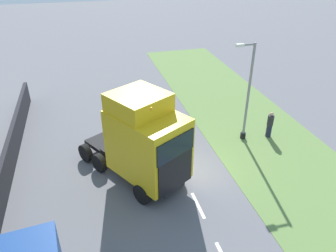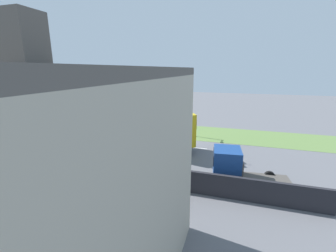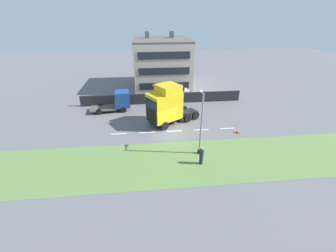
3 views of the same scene
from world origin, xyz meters
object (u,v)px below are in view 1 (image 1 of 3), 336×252
object	(u,v)px
lamp_post	(247,98)
traffic_cone_lead	(167,105)
pedestrian	(270,125)
lorry_cab	(144,141)

from	to	relation	value
lamp_post	traffic_cone_lead	size ratio (longest dim) A/B	10.68
lamp_post	pedestrian	world-z (taller)	lamp_post
lamp_post	pedestrian	size ratio (longest dim) A/B	3.52
lorry_cab	lamp_post	distance (m)	7.28
lorry_cab	pedestrian	size ratio (longest dim) A/B	3.91
lorry_cab	traffic_cone_lead	xyz separation A→B (m)	(-3.24, -7.96, -2.19)
lamp_post	pedestrian	bearing A→B (deg)	172.60
lorry_cab	lamp_post	xyz separation A→B (m)	(-6.79, -2.60, 0.35)
traffic_cone_lead	pedestrian	bearing A→B (deg)	133.53
lorry_cab	pedestrian	world-z (taller)	lorry_cab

